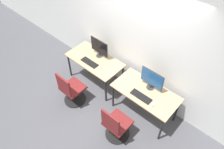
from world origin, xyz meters
TOP-DOWN VIEW (x-y plane):
  - ground_plane at (0.00, 0.00)m, footprint 20.00×20.00m
  - wall_back at (0.00, 0.79)m, footprint 12.00×0.05m
  - desk_left at (-0.70, 0.33)m, footprint 1.28×0.66m
  - monitor_left at (-0.70, 0.49)m, footprint 0.48×0.16m
  - keyboard_left at (-0.70, 0.18)m, footprint 0.43×0.15m
  - mouse_left at (-0.42, 0.21)m, footprint 0.06×0.09m
  - office_chair_left at (-0.64, -0.45)m, footprint 0.48×0.48m
  - desk_right at (0.70, 0.33)m, footprint 1.28×0.66m
  - monitor_right at (0.70, 0.48)m, footprint 0.48×0.16m
  - keyboard_right at (0.70, 0.17)m, footprint 0.43×0.15m
  - mouse_right at (0.97, 0.15)m, footprint 0.06×0.09m
  - office_chair_right at (0.62, -0.46)m, footprint 0.48×0.48m

SIDE VIEW (x-z plane):
  - ground_plane at x=0.00m, z-range 0.00..0.00m
  - office_chair_left at x=-0.64m, z-range -0.08..0.79m
  - office_chair_right at x=0.62m, z-range -0.08..0.79m
  - desk_left at x=-0.70m, z-range 0.28..0.98m
  - desk_right at x=0.70m, z-range 0.28..0.98m
  - keyboard_left at x=-0.70m, z-range 0.70..0.72m
  - keyboard_right at x=0.70m, z-range 0.70..0.72m
  - mouse_left at x=-0.42m, z-range 0.70..0.73m
  - mouse_right at x=0.97m, z-range 0.70..0.73m
  - monitor_left at x=-0.70m, z-range 0.72..1.15m
  - monitor_right at x=0.70m, z-range 0.72..1.15m
  - wall_back at x=0.00m, z-range 0.00..2.80m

